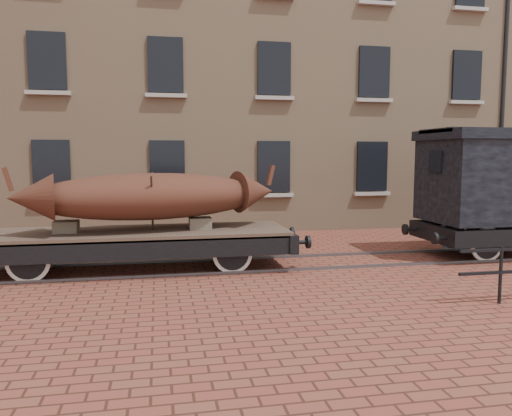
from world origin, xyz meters
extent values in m
plane|color=brown|center=(0.00, 0.00, 0.00)|extent=(90.00, 90.00, 0.00)
cube|color=tan|center=(3.00, 10.00, 7.00)|extent=(40.00, 10.00, 14.00)
cube|color=black|center=(-6.00, 4.96, 2.20)|extent=(1.10, 0.12, 1.70)
cube|color=#ABA59C|center=(-6.00, 4.90, 1.25)|extent=(1.30, 0.18, 0.12)
cube|color=black|center=(-2.50, 4.96, 2.20)|extent=(1.10, 0.12, 1.70)
cube|color=#ABA59C|center=(-2.50, 4.90, 1.25)|extent=(1.30, 0.18, 0.12)
cube|color=black|center=(1.00, 4.96, 2.20)|extent=(1.10, 0.12, 1.70)
cube|color=#ABA59C|center=(1.00, 4.90, 1.25)|extent=(1.30, 0.18, 0.12)
cube|color=black|center=(4.50, 4.96, 2.20)|extent=(1.10, 0.12, 1.70)
cube|color=#ABA59C|center=(4.50, 4.90, 1.25)|extent=(1.30, 0.18, 0.12)
cube|color=black|center=(8.00, 4.96, 2.20)|extent=(1.10, 0.12, 1.70)
cube|color=#ABA59C|center=(8.00, 4.90, 1.25)|extent=(1.30, 0.18, 0.12)
cube|color=black|center=(-6.00, 4.96, 5.40)|extent=(1.10, 0.12, 1.70)
cube|color=#ABA59C|center=(-6.00, 4.90, 4.45)|extent=(1.30, 0.18, 0.12)
cube|color=black|center=(-2.50, 4.96, 5.40)|extent=(1.10, 0.12, 1.70)
cube|color=#ABA59C|center=(-2.50, 4.90, 4.45)|extent=(1.30, 0.18, 0.12)
cube|color=black|center=(1.00, 4.96, 5.40)|extent=(1.10, 0.12, 1.70)
cube|color=#ABA59C|center=(1.00, 4.90, 4.45)|extent=(1.30, 0.18, 0.12)
cube|color=black|center=(4.50, 4.96, 5.40)|extent=(1.10, 0.12, 1.70)
cube|color=#ABA59C|center=(4.50, 4.90, 4.45)|extent=(1.30, 0.18, 0.12)
cube|color=black|center=(8.00, 4.96, 5.40)|extent=(1.10, 0.12, 1.70)
cube|color=#ABA59C|center=(8.00, 4.90, 4.45)|extent=(1.30, 0.18, 0.12)
cube|color=#ABA59C|center=(4.50, 4.90, 7.65)|extent=(1.30, 0.18, 0.12)
cube|color=#ABA59C|center=(8.00, 4.90, 7.65)|extent=(1.30, 0.18, 0.12)
cylinder|color=black|center=(9.50, 4.95, 7.00)|extent=(0.14, 0.14, 14.00)
cube|color=#59595E|center=(0.00, -0.72, 0.03)|extent=(30.00, 0.08, 0.06)
cube|color=#59595E|center=(0.00, 0.72, 0.03)|extent=(30.00, 0.08, 0.06)
cylinder|color=black|center=(3.00, -3.80, 0.50)|extent=(0.06, 0.06, 1.00)
cube|color=brown|center=(-3.33, 0.00, 0.85)|extent=(6.80, 1.99, 0.11)
cube|color=black|center=(-3.33, -0.92, 0.63)|extent=(6.80, 0.15, 0.41)
cube|color=black|center=(-3.33, 0.92, 0.63)|extent=(6.80, 0.15, 0.41)
cube|color=black|center=(0.07, 0.00, 0.63)|extent=(0.20, 2.08, 0.41)
cylinder|color=black|center=(0.32, -0.68, 0.63)|extent=(0.32, 0.09, 0.09)
cylinder|color=black|center=(0.48, -0.68, 0.63)|extent=(0.07, 0.29, 0.29)
cylinder|color=black|center=(0.32, 0.68, 0.63)|extent=(0.32, 0.09, 0.09)
cylinder|color=black|center=(0.48, 0.68, 0.63)|extent=(0.07, 0.29, 0.29)
cylinder|color=black|center=(-5.41, 0.00, 0.44)|extent=(0.09, 1.72, 0.09)
cylinder|color=silver|center=(-5.41, -0.72, 0.44)|extent=(0.87, 0.06, 0.87)
cylinder|color=black|center=(-5.41, -0.72, 0.44)|extent=(0.71, 0.09, 0.71)
cube|color=black|center=(-5.41, -0.83, 0.65)|extent=(0.82, 0.07, 0.09)
cylinder|color=silver|center=(-5.41, 0.72, 0.44)|extent=(0.87, 0.06, 0.87)
cylinder|color=black|center=(-5.41, 0.72, 0.44)|extent=(0.71, 0.09, 0.71)
cube|color=black|center=(-5.41, 0.83, 0.65)|extent=(0.82, 0.07, 0.09)
cylinder|color=black|center=(-1.24, 0.00, 0.44)|extent=(0.09, 1.72, 0.09)
cylinder|color=silver|center=(-1.24, -0.72, 0.44)|extent=(0.87, 0.06, 0.87)
cylinder|color=black|center=(-1.24, -0.72, 0.44)|extent=(0.71, 0.09, 0.71)
cube|color=black|center=(-1.24, -0.83, 0.65)|extent=(0.82, 0.07, 0.09)
cylinder|color=silver|center=(-1.24, 0.72, 0.44)|extent=(0.87, 0.06, 0.87)
cylinder|color=black|center=(-1.24, 0.72, 0.44)|extent=(0.71, 0.09, 0.71)
cube|color=black|center=(-1.24, 0.83, 0.65)|extent=(0.82, 0.07, 0.09)
cube|color=black|center=(-3.33, 0.00, 0.50)|extent=(3.63, 0.05, 0.05)
cube|color=brown|center=(-4.78, 0.00, 1.03)|extent=(0.50, 0.45, 0.25)
cube|color=brown|center=(-1.88, 0.00, 1.03)|extent=(0.50, 0.45, 0.25)
ellipsoid|color=#4D2517|center=(-2.94, 0.00, 1.66)|extent=(5.41, 2.54, 1.04)
cone|color=#4D2517|center=(-5.36, -0.45, 1.71)|extent=(1.06, 1.13, 0.99)
cube|color=#4D2517|center=(-5.76, -0.52, 2.09)|extent=(0.22, 0.14, 0.50)
cone|color=#4D2517|center=(-0.51, 0.45, 1.71)|extent=(1.06, 1.13, 0.99)
cube|color=#4D2517|center=(-0.12, 0.52, 2.09)|extent=(0.22, 0.14, 0.50)
cylinder|color=#433224|center=(-2.94, -0.42, 1.53)|extent=(0.04, 0.89, 1.27)
cylinder|color=#433224|center=(-2.94, 0.42, 1.53)|extent=(0.04, 0.89, 1.27)
cube|color=black|center=(6.66, 0.98, 0.63)|extent=(5.37, 0.14, 0.40)
cube|color=black|center=(3.98, 0.00, 0.63)|extent=(0.20, 2.15, 0.40)
cylinder|color=black|center=(3.58, -0.72, 0.63)|extent=(0.07, 0.29, 0.29)
cylinder|color=black|center=(3.58, 0.72, 0.63)|extent=(0.07, 0.29, 0.29)
cylinder|color=black|center=(4.96, 0.00, 0.43)|extent=(0.09, 1.70, 0.09)
cylinder|color=silver|center=(4.96, -0.72, 0.43)|extent=(0.86, 0.06, 0.86)
cylinder|color=black|center=(4.96, -0.72, 0.43)|extent=(0.70, 0.09, 0.70)
cylinder|color=silver|center=(4.96, 0.72, 0.43)|extent=(0.86, 0.06, 0.86)
cylinder|color=black|center=(4.96, 0.72, 0.43)|extent=(0.70, 0.09, 0.70)
cube|color=black|center=(3.96, 0.00, 2.42)|extent=(0.07, 0.54, 0.54)
camera|label=1|loc=(-2.80, -11.30, 2.56)|focal=35.00mm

